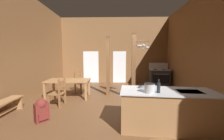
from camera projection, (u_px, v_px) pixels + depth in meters
ground_plane at (113, 109)px, 4.28m from camera, size 7.64×9.56×0.10m
wall_back at (114, 51)px, 8.50m from camera, size 7.64×0.14×4.20m
wall_left at (5, 43)px, 4.16m from camera, size 0.14×9.56×4.20m
glazed_door_back_left at (91, 67)px, 8.57m from camera, size 1.00×0.01×2.05m
glazed_panel_back_right at (119, 67)px, 8.52m from camera, size 0.84×0.01×2.05m
kitchen_island at (167, 109)px, 3.04m from camera, size 2.24×1.16×0.89m
stove_range at (159, 77)px, 7.85m from camera, size 1.21×0.91×1.32m
support_post_with_pot_rack at (135, 64)px, 4.97m from camera, size 0.65×0.22×2.55m
support_post_center at (108, 66)px, 5.63m from camera, size 0.14×0.14×2.55m
dining_table at (68, 82)px, 5.35m from camera, size 1.73×0.95×0.74m
ladderback_chair_near_window at (58, 93)px, 4.41m from camera, size 0.48×0.48×0.95m
ladderback_chair_by_post at (80, 82)px, 6.28m from camera, size 0.60×0.60×0.95m
bench_along_left_wall at (0, 108)px, 3.49m from camera, size 0.44×1.44×0.44m
backpack at (42, 109)px, 3.34m from camera, size 0.39×0.38×0.60m
stockpot_on_counter at (150, 88)px, 2.81m from camera, size 0.30×0.23×0.21m
mixing_bowl_on_counter at (141, 87)px, 3.26m from camera, size 0.16×0.16×0.06m
bottle_tall_on_counter at (159, 87)px, 2.81m from camera, size 0.07×0.07×0.30m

